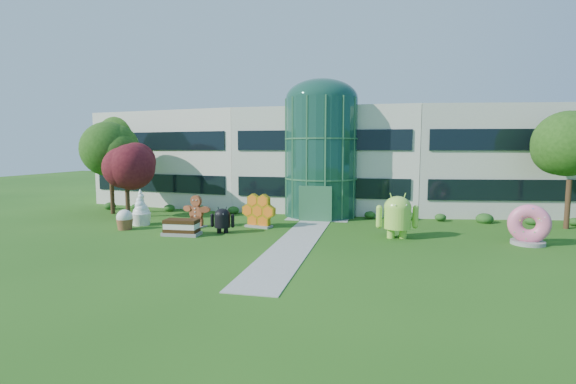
% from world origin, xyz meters
% --- Properties ---
extents(ground, '(140.00, 140.00, 0.00)m').
position_xyz_m(ground, '(0.00, 0.00, 0.00)').
color(ground, '#215114').
rests_on(ground, ground).
extents(building, '(46.00, 15.00, 9.30)m').
position_xyz_m(building, '(0.00, 18.00, 4.65)').
color(building, beige).
rests_on(building, ground).
extents(atrium, '(6.00, 6.00, 9.80)m').
position_xyz_m(atrium, '(0.00, 12.00, 4.90)').
color(atrium, '#194738').
rests_on(atrium, ground).
extents(walkway, '(2.40, 20.00, 0.04)m').
position_xyz_m(walkway, '(0.00, 2.00, 0.02)').
color(walkway, '#9E9E93').
rests_on(walkway, ground).
extents(tree_red, '(4.00, 4.00, 6.00)m').
position_xyz_m(tree_red, '(-15.50, 7.50, 3.00)').
color(tree_red, '#3F0C14').
rests_on(tree_red, ground).
extents(trees_backdrop, '(52.00, 8.00, 8.40)m').
position_xyz_m(trees_backdrop, '(0.00, 13.00, 4.20)').
color(trees_backdrop, '#1D4310').
rests_on(trees_backdrop, ground).
extents(android_green, '(3.14, 2.43, 3.18)m').
position_xyz_m(android_green, '(6.04, 4.11, 1.59)').
color(android_green, '#9CDD47').
rests_on(android_green, ground).
extents(android_black, '(1.81, 1.28, 1.97)m').
position_xyz_m(android_black, '(-5.46, 3.18, 0.99)').
color(android_black, black).
rests_on(android_black, ground).
extents(donut, '(2.55, 1.63, 2.46)m').
position_xyz_m(donut, '(13.63, 3.96, 1.23)').
color(donut, '#D55188').
rests_on(donut, ground).
extents(gingerbread, '(2.69, 1.47, 2.35)m').
position_xyz_m(gingerbread, '(-8.13, 4.84, 1.18)').
color(gingerbread, maroon).
rests_on(gingerbread, ground).
extents(ice_cream_sandwich, '(2.48, 1.33, 1.08)m').
position_xyz_m(ice_cream_sandwich, '(-7.82, 1.89, 0.54)').
color(ice_cream_sandwich, black).
rests_on(ice_cream_sandwich, ground).
extents(honeycomb, '(2.96, 1.64, 2.20)m').
position_xyz_m(honeycomb, '(-3.65, 5.74, 1.10)').
color(honeycomb, orange).
rests_on(honeycomb, ground).
extents(froyo, '(1.89, 1.89, 2.68)m').
position_xyz_m(froyo, '(-12.51, 4.64, 1.34)').
color(froyo, white).
rests_on(froyo, ground).
extents(cupcake, '(1.40, 1.40, 1.43)m').
position_xyz_m(cupcake, '(-12.67, 2.83, 0.72)').
color(cupcake, white).
rests_on(cupcake, ground).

